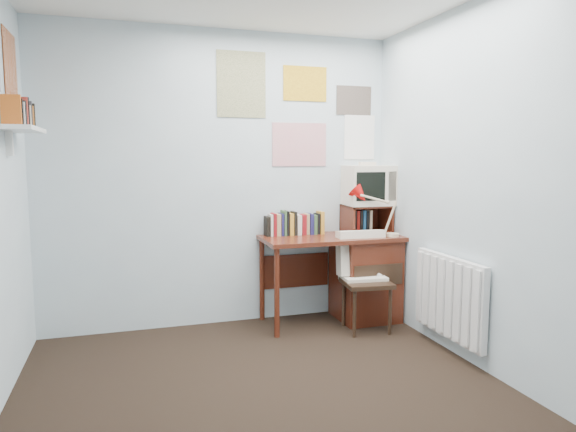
# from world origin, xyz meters

# --- Properties ---
(ground) EXTENTS (3.50, 3.50, 0.00)m
(ground) POSITION_xyz_m (0.00, 0.00, 0.00)
(ground) COLOR black
(ground) RESTS_ON ground
(back_wall) EXTENTS (3.00, 0.02, 2.50)m
(back_wall) POSITION_xyz_m (0.00, 1.75, 1.25)
(back_wall) COLOR silver
(back_wall) RESTS_ON ground
(right_wall) EXTENTS (0.02, 3.50, 2.50)m
(right_wall) POSITION_xyz_m (1.50, 0.00, 1.25)
(right_wall) COLOR silver
(right_wall) RESTS_ON ground
(desk) EXTENTS (1.20, 0.55, 0.76)m
(desk) POSITION_xyz_m (1.17, 1.48, 0.41)
(desk) COLOR #5E2415
(desk) RESTS_ON ground
(desk_chair) EXTENTS (0.45, 0.43, 0.80)m
(desk_chair) POSITION_xyz_m (1.10, 1.18, 0.40)
(desk_chair) COLOR black
(desk_chair) RESTS_ON ground
(desk_lamp) EXTENTS (0.33, 0.30, 0.39)m
(desk_lamp) POSITION_xyz_m (1.40, 1.30, 0.96)
(desk_lamp) COLOR red
(desk_lamp) RESTS_ON desk
(tv_riser) EXTENTS (0.40, 0.30, 0.25)m
(tv_riser) POSITION_xyz_m (1.29, 1.59, 0.89)
(tv_riser) COLOR #5E2415
(tv_riser) RESTS_ON desk
(crt_tv) EXTENTS (0.42, 0.39, 0.39)m
(crt_tv) POSITION_xyz_m (1.30, 1.61, 1.20)
(crt_tv) COLOR beige
(crt_tv) RESTS_ON tv_riser
(book_row) EXTENTS (0.60, 0.14, 0.22)m
(book_row) POSITION_xyz_m (0.66, 1.66, 0.87)
(book_row) COLOR #5E2415
(book_row) RESTS_ON desk
(radiator) EXTENTS (0.09, 0.80, 0.60)m
(radiator) POSITION_xyz_m (1.46, 0.55, 0.42)
(radiator) COLOR white
(radiator) RESTS_ON right_wall
(wall_shelf) EXTENTS (0.20, 0.62, 0.24)m
(wall_shelf) POSITION_xyz_m (-1.40, 1.10, 1.62)
(wall_shelf) COLOR white
(wall_shelf) RESTS_ON left_wall
(posters_back) EXTENTS (1.20, 0.01, 0.90)m
(posters_back) POSITION_xyz_m (0.70, 1.74, 1.85)
(posters_back) COLOR white
(posters_back) RESTS_ON back_wall
(posters_left) EXTENTS (0.01, 0.70, 0.60)m
(posters_left) POSITION_xyz_m (-1.49, 1.10, 2.00)
(posters_left) COLOR white
(posters_left) RESTS_ON left_wall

